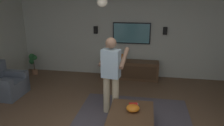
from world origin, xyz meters
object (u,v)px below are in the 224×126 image
at_px(potted_plant_short, 33,62).
at_px(bowl, 133,108).
at_px(remote_black, 133,105).
at_px(remote_white, 135,105).
at_px(media_console, 130,70).
at_px(person_standing, 111,72).
at_px(wall_speaker_left, 165,31).
at_px(book, 134,106).
at_px(wall_speaker_right, 96,30).
at_px(armchair, 5,85).
at_px(vase_round, 121,57).
at_px(tv, 131,33).
at_px(coffee_table, 131,118).

distance_m(potted_plant_short, bowl, 4.17).
bearing_deg(remote_black, remote_white, -29.54).
height_order(media_console, potted_plant_short, potted_plant_short).
xyz_separation_m(person_standing, wall_speaker_left, (2.33, -1.18, 0.51)).
bearing_deg(wall_speaker_left, book, 166.18).
relative_size(media_console, potted_plant_short, 2.55).
bearing_deg(remote_black, wall_speaker_right, 104.94).
bearing_deg(armchair, remote_white, -11.56).
relative_size(armchair, wall_speaker_left, 3.73).
bearing_deg(media_console, vase_round, -87.50).
distance_m(tv, remote_white, 2.84).
bearing_deg(vase_round, book, -167.11).
bearing_deg(vase_round, person_standing, -178.31).
height_order(media_console, remote_white, media_console).
bearing_deg(tv, wall_speaker_right, -90.69).
relative_size(coffee_table, vase_round, 4.55).
height_order(media_console, person_standing, person_standing).
distance_m(armchair, remote_black, 3.35).
bearing_deg(wall_speaker_left, remote_black, 165.50).
bearing_deg(remote_white, vase_round, 65.30).
xyz_separation_m(tv, remote_white, (-2.66, -0.31, -0.94)).
bearing_deg(wall_speaker_right, remote_black, -152.57).
height_order(person_standing, wall_speaker_right, person_standing).
bearing_deg(remote_white, wall_speaker_left, 37.90).
height_order(armchair, vase_round, armchair).
relative_size(bowl, book, 1.11).
relative_size(media_console, remote_white, 11.33).
bearing_deg(remote_black, potted_plant_short, 133.62).
bearing_deg(armchair, bowl, -15.06).
distance_m(media_console, remote_white, 2.45).
bearing_deg(bowl, person_standing, 41.67).
height_order(vase_round, wall_speaker_left, wall_speaker_left).
bearing_deg(book, coffee_table, 158.20).
relative_size(potted_plant_short, bowl, 2.73).
bearing_deg(person_standing, wall_speaker_left, -16.57).
bearing_deg(remote_white, wall_speaker_right, 79.64).
height_order(person_standing, book, person_standing).
height_order(book, vase_round, vase_round).
bearing_deg(wall_speaker_left, vase_round, 102.06).
bearing_deg(person_standing, book, -119.08).
bearing_deg(bowl, vase_round, 12.04).
distance_m(coffee_table, person_standing, 1.01).
bearing_deg(armchair, potted_plant_short, 93.92).
distance_m(bowl, wall_speaker_left, 3.13).
bearing_deg(book, wall_speaker_right, 14.23).
bearing_deg(bowl, remote_black, 2.00).
xyz_separation_m(remote_black, vase_round, (2.40, 0.55, 0.25)).
distance_m(tv, book, 2.90).
height_order(tv, bowl, tv).
bearing_deg(media_console, remote_white, 7.36).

